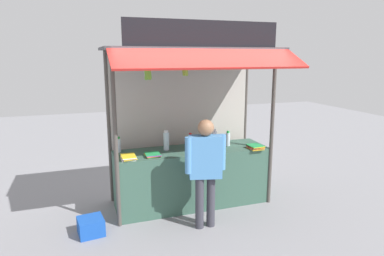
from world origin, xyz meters
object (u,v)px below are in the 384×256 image
at_px(banana_bunch_leftmost, 185,71).
at_px(magazine_stack_far_right, 129,157).
at_px(water_bottle_right, 166,141).
at_px(water_bottle_front_left, 214,139).
at_px(plastic_crate, 91,226).
at_px(water_bottle_back_right, 211,137).
at_px(water_bottle_left, 190,141).
at_px(magazine_stack_rear_center, 153,155).
at_px(magazine_stack_front_right, 256,147).
at_px(water_bottle_mid_left, 228,139).
at_px(water_bottle_center, 119,145).
at_px(vendor_person, 206,164).
at_px(banana_bunch_inner_left, 148,74).
at_px(magazine_stack_far_left, 208,149).

bearing_deg(banana_bunch_leftmost, magazine_stack_far_right, 161.27).
relative_size(water_bottle_right, water_bottle_front_left, 1.07).
distance_m(water_bottle_front_left, banana_bunch_leftmost, 1.38).
bearing_deg(plastic_crate, water_bottle_back_right, 19.68).
height_order(water_bottle_left, magazine_stack_rear_center, water_bottle_left).
xyz_separation_m(water_bottle_left, magazine_stack_front_right, (1.00, -0.33, -0.09)).
distance_m(water_bottle_right, water_bottle_mid_left, 1.03).
relative_size(water_bottle_center, water_bottle_mid_left, 0.96).
bearing_deg(magazine_stack_rear_center, vendor_person, -46.48).
bearing_deg(banana_bunch_inner_left, water_bottle_mid_left, 18.73).
bearing_deg(magazine_stack_far_left, water_bottle_back_right, 60.95).
xyz_separation_m(water_bottle_right, magazine_stack_rear_center, (-0.28, -0.26, -0.13)).
bearing_deg(magazine_stack_front_right, magazine_stack_far_left, 166.51).
bearing_deg(water_bottle_mid_left, banana_bunch_leftmost, -151.86).
height_order(water_bottle_center, water_bottle_right, water_bottle_right).
height_order(magazine_stack_far_left, banana_bunch_inner_left, banana_bunch_inner_left).
bearing_deg(water_bottle_mid_left, water_bottle_left, 177.73).
bearing_deg(water_bottle_right, vendor_person, -70.36).
distance_m(water_bottle_front_left, plastic_crate, 2.28).
height_order(magazine_stack_far_left, banana_bunch_leftmost, banana_bunch_leftmost).
relative_size(water_bottle_front_left, plastic_crate, 0.91).
height_order(water_bottle_back_right, magazine_stack_far_right, water_bottle_back_right).
distance_m(water_bottle_right, magazine_stack_front_right, 1.44).
bearing_deg(magazine_stack_front_right, water_bottle_mid_left, 138.38).
xyz_separation_m(water_bottle_center, magazine_stack_far_right, (0.08, -0.43, -0.08)).
bearing_deg(vendor_person, water_bottle_right, -55.65).
xyz_separation_m(water_bottle_mid_left, vendor_person, (-0.71, -0.80, -0.11)).
bearing_deg(magazine_stack_far_right, plastic_crate, -154.69).
xyz_separation_m(banana_bunch_inner_left, plastic_crate, (-0.85, -0.01, -2.04)).
xyz_separation_m(water_bottle_center, magazine_stack_rear_center, (0.45, -0.39, -0.09)).
bearing_deg(water_bottle_left, magazine_stack_front_right, -18.53).
distance_m(magazine_stack_far_right, banana_bunch_inner_left, 1.26).
xyz_separation_m(water_bottle_back_right, water_bottle_right, (-0.82, -0.16, 0.03)).
xyz_separation_m(water_bottle_center, vendor_person, (1.04, -1.02, -0.10)).
relative_size(water_bottle_mid_left, banana_bunch_inner_left, 0.82).
distance_m(magazine_stack_front_right, banana_bunch_inner_left, 2.14).
relative_size(water_bottle_back_right, banana_bunch_leftmost, 0.93).
bearing_deg(magazine_stack_rear_center, water_bottle_mid_left, 7.61).
height_order(magazine_stack_front_right, plastic_crate, magazine_stack_front_right).
height_order(water_bottle_back_right, magazine_stack_rear_center, water_bottle_back_right).
xyz_separation_m(banana_bunch_leftmost, banana_bunch_inner_left, (-0.52, -0.00, -0.03)).
height_order(magazine_stack_front_right, magazine_stack_rear_center, magazine_stack_front_right).
distance_m(water_bottle_left, magazine_stack_far_right, 1.05).
relative_size(magazine_stack_far_left, plastic_crate, 0.83).
distance_m(magazine_stack_far_left, vendor_person, 0.74).
relative_size(magazine_stack_far_left, vendor_person, 0.18).
height_order(water_bottle_mid_left, plastic_crate, water_bottle_mid_left).
height_order(magazine_stack_far_right, magazine_stack_far_left, magazine_stack_far_right).
bearing_deg(plastic_crate, water_bottle_right, 25.16).
bearing_deg(plastic_crate, magazine_stack_far_left, 11.15).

